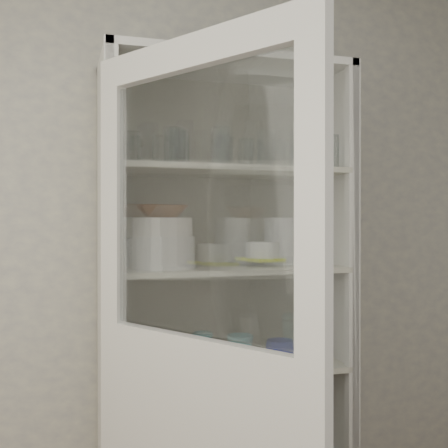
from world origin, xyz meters
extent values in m
cube|color=#9D9C9B|center=(0.00, 1.50, 1.30)|extent=(3.60, 0.02, 2.60)
cube|color=white|center=(-0.28, 1.27, 1.05)|extent=(0.03, 0.45, 2.10)
cube|color=white|center=(0.68, 1.27, 1.05)|extent=(0.03, 0.45, 2.10)
cube|color=slate|center=(0.20, 1.49, 1.05)|extent=(1.00, 0.03, 2.10)
cube|color=white|center=(0.20, 1.27, 2.08)|extent=(1.00, 0.45, 0.03)
cube|color=beige|center=(0.20, 1.26, 0.85)|extent=(0.94, 0.42, 0.02)
cube|color=beige|center=(0.20, 1.26, 1.25)|extent=(0.94, 0.42, 0.02)
cube|color=beige|center=(0.20, 1.26, 1.65)|extent=(0.94, 0.42, 0.02)
cube|color=white|center=(-0.06, 0.67, 1.95)|extent=(0.51, 0.79, 0.10)
cube|color=white|center=(-0.28, 1.01, 1.50)|extent=(0.08, 0.10, 0.80)
cube|color=white|center=(0.15, 0.32, 1.50)|extent=(0.08, 0.10, 0.80)
cube|color=silver|center=(-0.06, 0.67, 1.50)|extent=(0.39, 0.62, 0.78)
cylinder|color=silver|center=(-0.03, 1.11, 1.73)|extent=(0.07, 0.07, 0.13)
cylinder|color=silver|center=(-0.02, 1.15, 1.72)|extent=(0.07, 0.07, 0.13)
cylinder|color=silver|center=(-0.05, 1.12, 1.73)|extent=(0.09, 0.09, 0.14)
cylinder|color=silver|center=(0.14, 1.12, 1.73)|extent=(0.10, 0.10, 0.15)
cylinder|color=silver|center=(0.34, 1.14, 1.73)|extent=(0.08, 0.08, 0.15)
cylinder|color=silver|center=(0.48, 1.15, 1.74)|extent=(0.08, 0.08, 0.15)
cylinder|color=silver|center=(0.61, 1.12, 1.73)|extent=(0.07, 0.07, 0.14)
cylinder|color=silver|center=(-0.07, 1.28, 1.72)|extent=(0.08, 0.08, 0.13)
cylinder|color=silver|center=(0.01, 1.27, 1.74)|extent=(0.08, 0.08, 0.15)
cylinder|color=silver|center=(0.03, 1.29, 1.73)|extent=(0.08, 0.08, 0.13)
cylinder|color=silver|center=(0.28, 1.24, 1.72)|extent=(0.07, 0.07, 0.12)
cylinder|color=silver|center=(0.17, 1.25, 1.74)|extent=(0.09, 0.09, 0.15)
cylinder|color=white|center=(-0.07, 1.21, 1.32)|extent=(0.25, 0.25, 0.13)
cylinder|color=white|center=(-0.12, 1.38, 1.32)|extent=(0.23, 0.23, 0.11)
cylinder|color=white|center=(-0.07, 1.21, 1.42)|extent=(0.29, 0.29, 0.07)
imported|color=brown|center=(-0.07, 1.21, 1.48)|extent=(0.23, 0.23, 0.05)
cylinder|color=silver|center=(0.38, 1.29, 1.27)|extent=(0.38, 0.38, 0.02)
cube|color=#F3F518|center=(0.38, 1.29, 1.28)|extent=(0.22, 0.22, 0.01)
cylinder|color=white|center=(0.38, 1.29, 1.32)|extent=(0.20, 0.20, 0.07)
cylinder|color=#B2B2B2|center=(0.45, 1.28, 1.36)|extent=(0.14, 0.14, 0.20)
imported|color=navy|center=(0.42, 1.19, 0.91)|extent=(0.15, 0.15, 0.10)
imported|color=teal|center=(0.28, 1.30, 0.91)|extent=(0.15, 0.15, 0.10)
imported|color=white|center=(0.53, 1.18, 0.91)|extent=(0.13, 0.13, 0.09)
cylinder|color=teal|center=(0.12, 1.32, 0.91)|extent=(0.09, 0.09, 0.09)
ellipsoid|color=teal|center=(0.12, 1.32, 0.96)|extent=(0.09, 0.09, 0.02)
cylinder|color=silver|center=(-0.07, 1.19, 0.88)|extent=(0.11, 0.11, 0.04)
cylinder|color=white|center=(-0.11, 1.29, 0.93)|extent=(0.14, 0.14, 0.13)
cylinder|color=silver|center=(-0.18, 1.23, 1.73)|extent=(0.06, 0.06, 0.13)
cylinder|color=silver|center=(0.20, 1.26, 1.73)|extent=(0.07, 0.07, 0.13)
camera|label=1|loc=(-0.46, -0.95, 1.44)|focal=45.00mm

